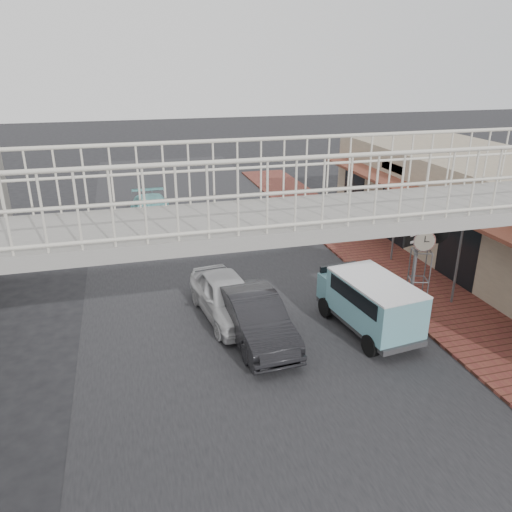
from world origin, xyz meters
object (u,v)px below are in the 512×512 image
angkot_van (371,298)px  motorcycle_near (319,223)px  dark_sedan (255,318)px  street_clock (423,244)px  angkot_far (152,212)px  motorcycle_far (327,224)px  arrow_sign (438,224)px  white_hatchback (227,297)px  angkot_curb (249,213)px

angkot_van → motorcycle_near: bearing=70.5°
dark_sedan → street_clock: 5.58m
angkot_far → motorcycle_far: angkot_far is taller
dark_sedan → motorcycle_near: 9.83m
angkot_van → dark_sedan: bearing=164.8°
street_clock → arrow_sign: arrow_sign is taller
angkot_far → motorcycle_far: (7.68, -3.61, -0.12)m
white_hatchback → angkot_van: size_ratio=1.09×
white_hatchback → angkot_far: 10.19m
white_hatchback → arrow_sign: bearing=-16.8°
white_hatchback → angkot_far: bearing=92.0°
angkot_far → motorcycle_near: angkot_far is taller
angkot_curb → angkot_far: 4.77m
white_hatchback → angkot_curb: white_hatchback is taller
dark_sedan → angkot_far: 11.82m
arrow_sign → angkot_van: bearing=-179.3°
angkot_far → motorcycle_far: size_ratio=3.00×
dark_sedan → street_clock: (5.30, 0.07, 1.74)m
white_hatchback → street_clock: street_clock is taller
motorcycle_near → street_clock: 8.42m
motorcycle_near → motorcycle_far: 0.38m
angkot_van → street_clock: bearing=8.6°
angkot_van → motorcycle_far: 8.78m
angkot_curb → arrow_sign: size_ratio=1.35×
motorcycle_near → street_clock: bearing=178.0°
dark_sedan → angkot_far: size_ratio=0.86×
dark_sedan → motorcycle_near: bearing=53.5°
dark_sedan → motorcycle_near: size_ratio=2.32×
motorcycle_far → angkot_curb: bearing=41.2°
dark_sedan → angkot_far: angkot_far is taller
white_hatchback → motorcycle_near: (5.80, 6.71, -0.12)m
white_hatchback → motorcycle_far: 8.85m
angkot_curb → motorcycle_near: bearing=143.3°
arrow_sign → street_clock: bearing=-170.5°
dark_sedan → angkot_van: (3.40, -0.47, 0.42)m
white_hatchback → dark_sedan: (0.50, -1.57, -0.01)m
street_clock → angkot_curb: bearing=121.9°
angkot_curb → angkot_van: 10.92m
motorcycle_far → dark_sedan: bearing=134.3°
angkot_far → street_clock: street_clock is taller
angkot_van → angkot_curb: bearing=87.5°
angkot_far → motorcycle_near: bearing=-24.8°
dark_sedan → angkot_curb: 10.70m
angkot_curb → white_hatchback: bearing=71.6°
motorcycle_far → street_clock: size_ratio=0.57×
dark_sedan → angkot_curb: dark_sedan is taller
street_clock → arrow_sign: (0.72, 0.38, 0.47)m
angkot_curb → angkot_far: (-4.61, 1.23, 0.05)m
white_hatchback → arrow_sign: size_ratio=1.17×
white_hatchback → street_clock: (5.80, -1.50, 1.74)m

